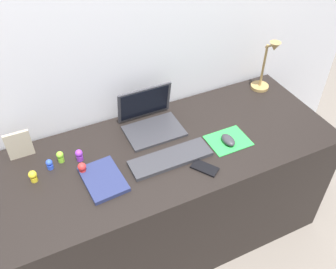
# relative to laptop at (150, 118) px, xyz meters

# --- Properties ---
(ground_plane) EXTENTS (6.00, 6.00, 0.00)m
(ground_plane) POSITION_rel_laptop_xyz_m (0.02, -0.20, -0.79)
(ground_plane) COLOR slate
(back_wall) EXTENTS (2.95, 0.05, 1.61)m
(back_wall) POSITION_rel_laptop_xyz_m (0.02, 0.19, 0.01)
(back_wall) COLOR silver
(back_wall) RESTS_ON ground_plane
(desk) EXTENTS (1.75, 0.69, 0.74)m
(desk) POSITION_rel_laptop_xyz_m (0.02, -0.20, -0.42)
(desk) COLOR black
(desk) RESTS_ON ground_plane
(laptop) EXTENTS (0.30, 0.25, 0.21)m
(laptop) POSITION_rel_laptop_xyz_m (0.00, 0.00, 0.00)
(laptop) COLOR #333338
(laptop) RESTS_ON desk
(keyboard) EXTENTS (0.41, 0.13, 0.02)m
(keyboard) POSITION_rel_laptop_xyz_m (-0.01, -0.28, -0.04)
(keyboard) COLOR #333338
(keyboard) RESTS_ON desk
(mousepad) EXTENTS (0.21, 0.17, 0.00)m
(mousepad) POSITION_rel_laptop_xyz_m (0.32, -0.28, -0.05)
(mousepad) COLOR green
(mousepad) RESTS_ON desk
(mouse) EXTENTS (0.06, 0.10, 0.03)m
(mouse) POSITION_rel_laptop_xyz_m (0.31, -0.30, -0.03)
(mouse) COLOR #333338
(mouse) RESTS_ON mousepad
(cell_phone) EXTENTS (0.12, 0.14, 0.01)m
(cell_phone) POSITION_rel_laptop_xyz_m (0.11, -0.40, -0.05)
(cell_phone) COLOR black
(cell_phone) RESTS_ON desk
(desk_lamp) EXTENTS (0.11, 0.15, 0.33)m
(desk_lamp) POSITION_rel_laptop_xyz_m (0.76, 0.02, 0.10)
(desk_lamp) COLOR #A5844C
(desk_lamp) RESTS_ON desk
(notebook_pad) EXTENTS (0.19, 0.25, 0.02)m
(notebook_pad) POSITION_rel_laptop_xyz_m (-0.35, -0.27, -0.04)
(notebook_pad) COLOR navy
(notebook_pad) RESTS_ON desk
(picture_frame) EXTENTS (0.12, 0.02, 0.15)m
(picture_frame) POSITION_rel_laptop_xyz_m (-0.66, 0.06, 0.02)
(picture_frame) COLOR #B2A58C
(picture_frame) RESTS_ON desk
(toy_figurine_blue) EXTENTS (0.03, 0.03, 0.05)m
(toy_figurine_blue) POSITION_rel_laptop_xyz_m (-0.56, -0.08, -0.03)
(toy_figurine_blue) COLOR blue
(toy_figurine_blue) RESTS_ON desk
(toy_figurine_purple) EXTENTS (0.04, 0.04, 0.06)m
(toy_figurine_purple) POSITION_rel_laptop_xyz_m (-0.41, -0.09, -0.02)
(toy_figurine_purple) COLOR purple
(toy_figurine_purple) RESTS_ON desk
(toy_figurine_yellow) EXTENTS (0.04, 0.04, 0.06)m
(toy_figurine_yellow) POSITION_rel_laptop_xyz_m (-0.64, -0.13, -0.02)
(toy_figurine_yellow) COLOR yellow
(toy_figurine_yellow) RESTS_ON desk
(toy_figurine_lime) EXTENTS (0.03, 0.03, 0.06)m
(toy_figurine_lime) POSITION_rel_laptop_xyz_m (-0.50, -0.06, -0.02)
(toy_figurine_lime) COLOR #8CDB33
(toy_figurine_lime) RESTS_ON desk
(toy_figurine_red) EXTENTS (0.04, 0.04, 0.07)m
(toy_figurine_red) POSITION_rel_laptop_xyz_m (-0.42, -0.18, -0.02)
(toy_figurine_red) COLOR red
(toy_figurine_red) RESTS_ON desk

